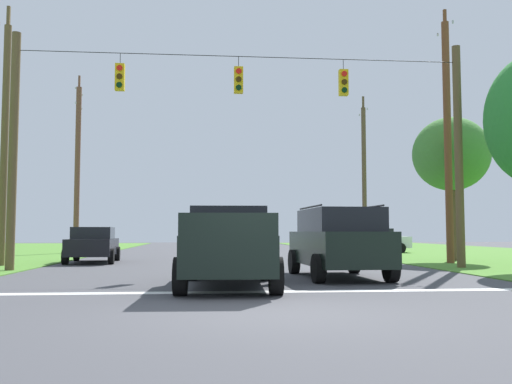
% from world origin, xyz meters
% --- Properties ---
extents(ground_plane, '(120.00, 120.00, 0.00)m').
position_xyz_m(ground_plane, '(0.00, 0.00, 0.00)').
color(ground_plane, '#47474C').
extents(stop_bar_stripe, '(13.47, 0.45, 0.01)m').
position_xyz_m(stop_bar_stripe, '(0.00, 3.19, 0.00)').
color(stop_bar_stripe, white).
rests_on(stop_bar_stripe, ground).
extents(lane_dash_0, '(2.50, 0.15, 0.01)m').
position_xyz_m(lane_dash_0, '(0.00, 9.19, 0.00)').
color(lane_dash_0, white).
rests_on(lane_dash_0, ground).
extents(lane_dash_1, '(2.50, 0.15, 0.01)m').
position_xyz_m(lane_dash_1, '(0.00, 15.98, 0.00)').
color(lane_dash_1, white).
rests_on(lane_dash_1, ground).
extents(lane_dash_2, '(2.50, 0.15, 0.01)m').
position_xyz_m(lane_dash_2, '(0.00, 23.23, 0.00)').
color(lane_dash_2, white).
rests_on(lane_dash_2, ground).
extents(overhead_signal_span, '(16.14, 0.31, 8.23)m').
position_xyz_m(overhead_signal_span, '(0.28, 10.44, 4.49)').
color(overhead_signal_span, brown).
rests_on(overhead_signal_span, ground).
extents(pickup_truck, '(2.47, 5.48, 1.95)m').
position_xyz_m(pickup_truck, '(-0.46, 4.49, 0.97)').
color(pickup_truck, black).
rests_on(pickup_truck, ground).
extents(suv_black, '(2.35, 4.87, 2.05)m').
position_xyz_m(suv_black, '(2.81, 6.73, 1.06)').
color(suv_black, black).
rests_on(suv_black, ground).
extents(distant_car_crossing_white, '(4.46, 2.36, 1.52)m').
position_xyz_m(distant_car_crossing_white, '(9.57, 25.27, 0.79)').
color(distant_car_crossing_white, silver).
rests_on(distant_car_crossing_white, ground).
extents(distant_car_oncoming, '(2.24, 4.41, 1.52)m').
position_xyz_m(distant_car_oncoming, '(-5.84, 15.53, 0.79)').
color(distant_car_oncoming, black).
rests_on(distant_car_oncoming, ground).
extents(utility_pole_mid_right, '(0.31, 1.59, 10.81)m').
position_xyz_m(utility_pole_mid_right, '(9.12, 13.27, 5.27)').
color(utility_pole_mid_right, brown).
rests_on(utility_pole_mid_right, ground).
extents(utility_pole_far_right, '(0.29, 1.91, 10.06)m').
position_xyz_m(utility_pole_far_right, '(9.11, 25.72, 4.84)').
color(utility_pole_far_right, brown).
rests_on(utility_pole_far_right, ground).
extents(utility_pole_mid_left, '(0.28, 1.96, 10.21)m').
position_xyz_m(utility_pole_mid_left, '(-8.81, 13.09, 5.07)').
color(utility_pole_mid_left, brown).
rests_on(utility_pole_mid_left, ground).
extents(utility_pole_far_left, '(0.33, 1.88, 11.07)m').
position_xyz_m(utility_pole_far_left, '(-8.93, 26.07, 5.41)').
color(utility_pole_far_left, brown).
rests_on(utility_pole_far_left, ground).
extents(tree_roadside_far_right, '(3.47, 3.47, 6.54)m').
position_xyz_m(tree_roadside_far_right, '(10.14, 15.21, 4.83)').
color(tree_roadside_far_right, brown).
rests_on(tree_roadside_far_right, ground).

